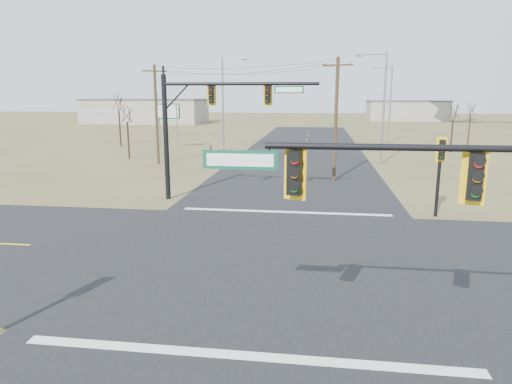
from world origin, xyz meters
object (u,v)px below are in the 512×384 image
Objects in this scene: bare_tree_b at (118,101)px; utility_pole_far at (156,113)px; bare_tree_d at (471,109)px; mast_arm_near at (470,195)px; bare_tree_c at (454,110)px; mast_arm_far at (208,111)px; pedestal_signal_ne at (441,159)px; utility_pole_near at (336,118)px; streetlight_b at (389,101)px; streetlight_a at (382,103)px; highway_sign at (168,117)px; bare_tree_a at (127,113)px; streetlight_c at (225,99)px.

utility_pole_far is at bearing -54.57° from bare_tree_b.
bare_tree_d is at bearing 29.61° from utility_pole_far.
bare_tree_c is (12.24, 46.09, 0.48)m from mast_arm_near.
bare_tree_c is at bearing 34.80° from mast_arm_far.
pedestal_signal_ne is at bearing -27.18° from mast_arm_far.
utility_pole_near reaches higher than bare_tree_b.
mast_arm_near is 55.50m from streetlight_b.
bare_tree_c reaches higher than bare_tree_d.
mast_arm_far is 21.64m from streetlight_a.
streetlight_a is at bearing -45.58° from highway_sign.
pedestal_signal_ne is at bearing -37.56° from bare_tree_a.
streetlight_c is at bearing 124.45° from utility_pole_near.
bare_tree_a is (-13.10, 18.01, -0.86)m from mast_arm_far.
bare_tree_b reaches higher than bare_tree_c.
bare_tree_a is (-4.34, 3.09, -0.12)m from utility_pole_far.
bare_tree_b is (-27.29, 21.42, 1.01)m from utility_pole_near.
mast_arm_near is 49.65m from highway_sign.
utility_pole_near is 23.44m from bare_tree_a.
bare_tree_b is (-29.36, 47.04, 1.48)m from mast_arm_near.
utility_pole_far is at bearing 176.38° from streetlight_a.
bare_tree_c reaches higher than mast_arm_near.
bare_tree_b is at bearing 148.90° from streetlight_a.
bare_tree_a is (-26.54, 20.41, 1.55)m from pedestal_signal_ne.
utility_pole_far is at bearing 103.41° from mast_arm_far.
streetlight_a is 14.76m from bare_tree_c.
streetlight_a is (2.53, 35.02, 1.49)m from mast_arm_near.
mast_arm_far is 43.65m from bare_tree_d.
streetlight_a is at bearing -1.13° from bare_tree_a.
bare_tree_b is at bearing 143.00° from pedestal_signal_ne.
utility_pole_near is 1.28× the size of bare_tree_b.
bare_tree_a is 1.01× the size of bare_tree_d.
mast_arm_far is at bearing -135.18° from utility_pole_near.
highway_sign is 0.53× the size of streetlight_a.
highway_sign is (-25.12, 29.43, 0.77)m from pedestal_signal_ne.
pedestal_signal_ne is at bearing -63.22° from utility_pole_near.
utility_pole_far is at bearing -150.39° from bare_tree_d.
streetlight_b is 23.54m from streetlight_c.
pedestal_signal_ne is at bearing -75.66° from streetlight_c.
utility_pole_far reaches higher than mast_arm_near.
bare_tree_d is (18.15, 26.75, -0.06)m from utility_pole_near.
bare_tree_c is (6.16, -9.06, -0.97)m from streetlight_b.
highway_sign is (-21.90, 44.56, -0.43)m from mast_arm_near.
pedestal_signal_ne is at bearing -37.96° from utility_pole_far.
mast_arm_far is 40.99m from streetlight_b.
utility_pole_far is 1.57× the size of bare_tree_d.
streetlight_b reaches higher than bare_tree_d.
pedestal_signal_ne is 33.83m from streetlight_c.
mast_arm_near is 15.51m from pedestal_signal_ne.
mast_arm_far is 35.18m from bare_tree_b.
bare_tree_a is at bearing 168.41° from streetlight_a.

